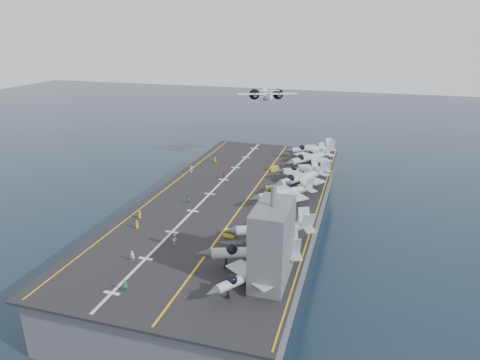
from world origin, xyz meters
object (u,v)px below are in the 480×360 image
(fighter_jet_0, at_px, (248,275))
(transport_plane, at_px, (267,97))
(island_superstructure, at_px, (272,234))
(tow_cart_a, at_px, (230,233))

(fighter_jet_0, height_order, transport_plane, transport_plane)
(island_superstructure, distance_m, fighter_jet_0, 6.79)
(island_superstructure, bearing_deg, fighter_jet_0, -128.57)
(fighter_jet_0, relative_size, transport_plane, 0.65)
(fighter_jet_0, distance_m, transport_plane, 95.21)
(island_superstructure, distance_m, transport_plane, 92.06)
(fighter_jet_0, relative_size, tow_cart_a, 7.40)
(transport_plane, bearing_deg, tow_cart_a, -81.61)
(transport_plane, bearing_deg, island_superstructure, -76.30)
(tow_cart_a, distance_m, transport_plane, 79.54)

